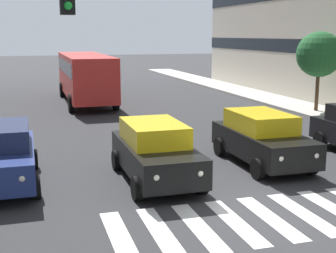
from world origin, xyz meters
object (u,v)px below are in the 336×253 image
(car_1, at_px, (262,138))
(bus_behind_traffic, at_px, (85,73))
(car_3, at_px, (1,155))
(street_tree_2, at_px, (319,54))
(car_2, at_px, (155,151))

(car_1, bearing_deg, bus_behind_traffic, -76.63)
(car_3, bearing_deg, car_1, 178.76)
(bus_behind_traffic, distance_m, street_tree_2, 14.04)
(car_1, relative_size, car_2, 1.00)
(car_2, relative_size, car_3, 1.00)
(car_1, relative_size, car_3, 1.00)
(car_2, distance_m, bus_behind_traffic, 16.86)
(car_2, bearing_deg, bus_behind_traffic, -90.00)
(car_1, height_order, car_2, same)
(car_1, distance_m, car_2, 3.90)
(car_1, height_order, street_tree_2, street_tree_2)
(street_tree_2, bearing_deg, car_2, 37.90)
(car_2, relative_size, bus_behind_traffic, 0.42)
(car_2, bearing_deg, car_1, -169.90)
(car_1, height_order, bus_behind_traffic, bus_behind_traffic)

